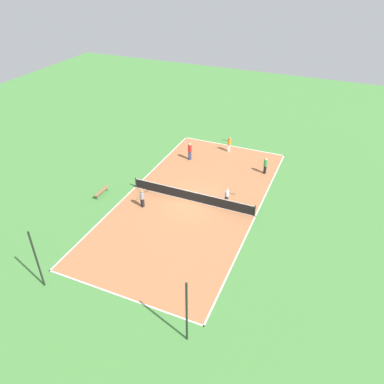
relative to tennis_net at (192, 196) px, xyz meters
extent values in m
plane|color=#47843D|center=(0.00, 0.00, -0.52)|extent=(80.00, 80.00, 0.00)
cube|color=#AD6B42|center=(0.00, 0.00, -0.51)|extent=(11.07, 22.41, 0.02)
cube|color=white|center=(-5.48, 0.00, -0.50)|extent=(0.10, 22.41, 0.00)
cube|color=white|center=(5.48, 0.00, -0.50)|extent=(0.10, 22.41, 0.00)
cube|color=white|center=(0.00, -11.15, -0.50)|extent=(11.07, 0.10, 0.00)
cube|color=white|center=(0.00, 11.15, -0.50)|extent=(11.07, 0.10, 0.00)
cube|color=white|center=(0.00, 0.00, -0.50)|extent=(11.07, 0.10, 0.00)
cylinder|color=black|center=(-5.38, 0.00, -0.01)|extent=(0.10, 0.10, 0.97)
cylinder|color=black|center=(5.38, 0.00, -0.01)|extent=(0.10, 0.10, 0.97)
cube|color=black|center=(0.00, 0.00, -0.03)|extent=(10.77, 0.03, 0.92)
cube|color=white|center=(0.00, 0.00, 0.40)|extent=(10.77, 0.04, 0.06)
cube|color=olive|center=(7.48, 2.22, -0.09)|extent=(0.36, 1.78, 0.04)
cylinder|color=#4C4C51|center=(7.48, 1.47, -0.31)|extent=(0.08, 0.08, 0.41)
cylinder|color=#4C4C51|center=(7.48, 2.96, -0.31)|extent=(0.08, 0.08, 0.41)
cube|color=white|center=(0.01, -9.83, -0.09)|extent=(0.29, 0.25, 0.81)
cylinder|color=orange|center=(0.01, -9.83, 0.60)|extent=(0.43, 0.43, 0.57)
sphere|color=#A87A56|center=(0.01, -9.83, 1.00)|extent=(0.24, 0.24, 0.24)
cylinder|color=#262626|center=(0.32, -9.75, 0.74)|extent=(0.28, 0.09, 0.03)
torus|color=black|center=(0.59, -9.69, 0.74)|extent=(0.37, 0.37, 0.02)
cube|color=navy|center=(3.05, -6.60, -0.04)|extent=(0.31, 0.32, 0.91)
cylinder|color=red|center=(3.05, -6.60, 0.73)|extent=(0.50, 0.50, 0.64)
sphere|color=tan|center=(3.05, -6.60, 1.19)|extent=(0.27, 0.27, 0.27)
cube|color=#4C4C51|center=(-2.77, -0.82, -0.13)|extent=(0.28, 0.24, 0.72)
cylinder|color=white|center=(-2.77, -0.82, 0.48)|extent=(0.41, 0.41, 0.51)
sphere|color=tan|center=(-2.77, -0.82, 0.85)|extent=(0.22, 0.22, 0.22)
cylinder|color=#262626|center=(-3.09, -0.77, 0.61)|extent=(0.28, 0.07, 0.03)
torus|color=black|center=(-3.36, -0.72, 0.61)|extent=(0.35, 0.35, 0.02)
cube|color=black|center=(3.40, 2.37, -0.09)|extent=(0.25, 0.29, 0.80)
cylinder|color=gray|center=(3.40, 2.37, 0.59)|extent=(0.42, 0.42, 0.56)
sphere|color=#A87A56|center=(3.40, 2.37, 0.99)|extent=(0.24, 0.24, 0.24)
cylinder|color=#262626|center=(3.33, 2.05, 0.73)|extent=(0.08, 0.28, 0.03)
torus|color=black|center=(3.28, 1.78, 0.73)|extent=(0.36, 0.36, 0.02)
cube|color=black|center=(-4.51, -6.88, -0.09)|extent=(0.24, 0.28, 0.81)
cylinder|color=green|center=(-4.51, -6.88, 0.60)|extent=(0.41, 0.41, 0.57)
sphere|color=beige|center=(-4.51, -6.88, 1.00)|extent=(0.24, 0.24, 0.24)
sphere|color=#CCE033|center=(-4.78, -7.66, -0.46)|extent=(0.07, 0.07, 0.07)
sphere|color=#CCE033|center=(-0.85, -0.57, -0.46)|extent=(0.07, 0.07, 0.07)
sphere|color=#CCE033|center=(-4.45, -2.96, -0.46)|extent=(0.07, 0.07, 0.07)
sphere|color=#CCE033|center=(4.07, -10.57, -0.46)|extent=(0.07, 0.07, 0.07)
cylinder|color=black|center=(-4.94, 12.27, 1.66)|extent=(0.12, 0.12, 4.35)
cylinder|color=black|center=(4.94, 12.27, 1.66)|extent=(0.12, 0.12, 4.35)
camera|label=1|loc=(-10.16, 23.79, 17.47)|focal=35.00mm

